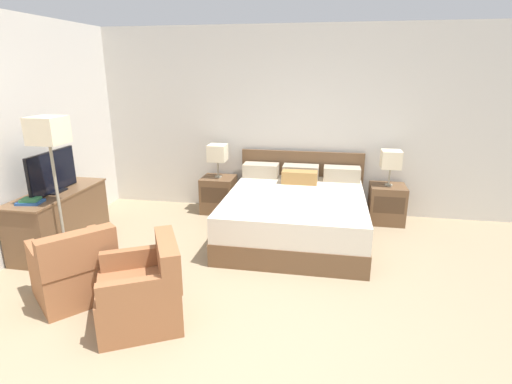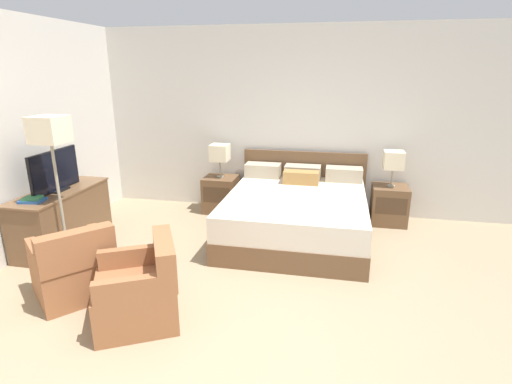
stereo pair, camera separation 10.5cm
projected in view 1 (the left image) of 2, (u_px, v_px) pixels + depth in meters
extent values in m
plane|color=#998466|center=(228.00, 351.00, 3.20)|extent=(10.45, 10.45, 0.00)
cube|color=beige|center=(283.00, 122.00, 6.08)|extent=(6.89, 0.06, 2.79)
cube|color=beige|center=(16.00, 138.00, 4.63)|extent=(0.06, 5.28, 2.79)
cube|color=brown|center=(295.00, 228.00, 5.32)|extent=(1.79, 2.05, 0.28)
cube|color=beige|center=(295.00, 207.00, 5.24)|extent=(1.77, 2.03, 0.31)
cube|color=brown|center=(301.00, 182.00, 6.21)|extent=(1.86, 0.05, 0.97)
cube|color=tan|center=(261.00, 170.00, 6.07)|extent=(0.53, 0.28, 0.20)
cube|color=tan|center=(301.00, 172.00, 5.97)|extent=(0.53, 0.28, 0.20)
cube|color=tan|center=(342.00, 174.00, 5.86)|extent=(0.53, 0.28, 0.20)
cube|color=#A87A42|center=(300.00, 177.00, 5.71)|extent=(0.50, 0.22, 0.18)
cube|color=brown|center=(219.00, 194.00, 6.27)|extent=(0.50, 0.47, 0.56)
cube|color=#473120|center=(215.00, 195.00, 6.04)|extent=(0.42, 0.01, 0.25)
cube|color=brown|center=(387.00, 204.00, 5.83)|extent=(0.50, 0.47, 0.56)
cube|color=#473120|center=(389.00, 205.00, 5.60)|extent=(0.42, 0.01, 0.25)
cylinder|color=gray|center=(218.00, 177.00, 6.19)|extent=(0.11, 0.11, 0.02)
cylinder|color=gray|center=(218.00, 169.00, 6.15)|extent=(0.02, 0.02, 0.24)
cube|color=beige|center=(218.00, 153.00, 6.08)|extent=(0.27, 0.27, 0.25)
cylinder|color=gray|center=(389.00, 185.00, 5.75)|extent=(0.11, 0.11, 0.02)
cylinder|color=gray|center=(389.00, 176.00, 5.71)|extent=(0.02, 0.02, 0.24)
cube|color=beige|center=(391.00, 159.00, 5.64)|extent=(0.27, 0.27, 0.25)
cube|color=brown|center=(60.00, 219.00, 5.00)|extent=(0.52, 1.34, 0.72)
cube|color=brown|center=(56.00, 193.00, 4.89)|extent=(0.54, 1.38, 0.02)
cube|color=black|center=(55.00, 191.00, 4.88)|extent=(0.18, 0.26, 0.02)
cube|color=black|center=(52.00, 172.00, 4.80)|extent=(0.04, 0.83, 0.50)
cube|color=black|center=(54.00, 172.00, 4.80)|extent=(0.01, 0.80, 0.47)
cube|color=#234C8E|center=(30.00, 202.00, 4.46)|extent=(0.28, 0.23, 0.03)
cube|color=#2D7042|center=(30.00, 200.00, 4.45)|extent=(0.22, 0.20, 0.03)
cube|color=#935B38|center=(75.00, 277.00, 3.93)|extent=(0.96, 0.96, 0.40)
cube|color=#935B38|center=(78.00, 251.00, 3.62)|extent=(0.56, 0.62, 0.36)
cube|color=#935B38|center=(37.00, 259.00, 3.67)|extent=(0.53, 0.48, 0.18)
cube|color=#935B38|center=(102.00, 242.00, 4.03)|extent=(0.53, 0.48, 0.18)
cube|color=#935B38|center=(139.00, 302.00, 3.52)|extent=(0.92, 0.92, 0.40)
cube|color=#935B38|center=(168.00, 259.00, 3.48)|extent=(0.46, 0.68, 0.36)
cube|color=#935B38|center=(138.00, 290.00, 3.16)|extent=(0.60, 0.37, 0.18)
cube|color=#935B38|center=(136.00, 258.00, 3.70)|extent=(0.60, 0.37, 0.18)
cylinder|color=gray|center=(68.00, 263.00, 4.62)|extent=(0.28, 0.28, 0.02)
cylinder|color=gray|center=(59.00, 206.00, 4.41)|extent=(0.03, 0.03, 1.39)
cube|color=beige|center=(48.00, 130.00, 4.16)|extent=(0.33, 0.33, 0.28)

